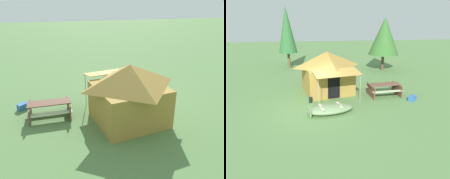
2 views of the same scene
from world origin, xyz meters
The scene contains 6 objects.
ground_plane centered at (0.00, 0.00, 0.00)m, with size 80.00×80.00×0.00m, color #577D46.
beached_rowboat centered at (0.78, -0.79, 0.22)m, with size 2.60×1.54×0.42m.
canvas_cabin_tent centered at (0.96, 2.55, 1.41)m, with size 3.69×4.57×2.72m.
picnic_table centered at (4.49, 1.35, 0.49)m, with size 2.06×1.51×0.77m.
cooler_box centered at (5.86, 0.19, 0.16)m, with size 0.52×0.31×0.31m, color #2F65B3.
fuel_can centered at (-0.22, 0.78, 0.16)m, with size 0.20×0.20×0.33m, color black.
Camera 1 is at (3.88, 11.86, 5.54)m, focal length 38.25 mm.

